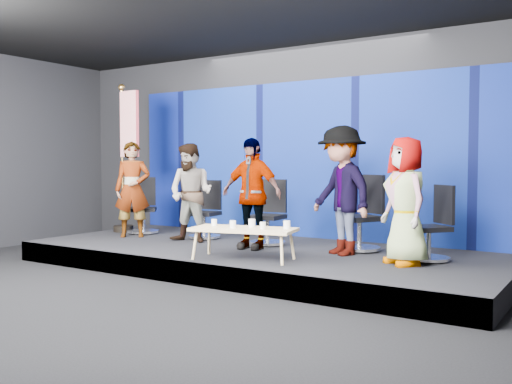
% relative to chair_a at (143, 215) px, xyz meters
% --- Properties ---
extents(ground, '(10.00, 10.00, 0.00)m').
position_rel_chair_a_xyz_m(ground, '(2.63, -2.82, -0.62)').
color(ground, black).
rests_on(ground, ground).
extents(room_walls, '(10.02, 8.02, 3.51)m').
position_rel_chair_a_xyz_m(room_walls, '(2.63, -2.82, 1.81)').
color(room_walls, black).
rests_on(room_walls, ground).
extents(riser, '(7.00, 3.00, 0.30)m').
position_rel_chair_a_xyz_m(riser, '(2.63, -0.32, -0.47)').
color(riser, black).
rests_on(riser, ground).
extents(backdrop, '(7.00, 0.08, 2.60)m').
position_rel_chair_a_xyz_m(backdrop, '(2.63, 1.13, 0.98)').
color(backdrop, '#07105C').
rests_on(backdrop, riser).
extents(chair_a, '(0.78, 0.78, 0.98)m').
position_rel_chair_a_xyz_m(chair_a, '(0.00, 0.00, 0.00)').
color(chair_a, silver).
rests_on(chair_a, riser).
extents(panelist_a, '(0.69, 0.66, 1.60)m').
position_rel_chair_a_xyz_m(panelist_a, '(0.20, -0.46, 0.47)').
color(panelist_a, black).
rests_on(panelist_a, riser).
extents(chair_b, '(0.60, 0.60, 0.95)m').
position_rel_chair_a_xyz_m(chair_b, '(1.33, 0.07, -0.01)').
color(chair_b, silver).
rests_on(chair_b, riser).
extents(panelist_b, '(0.82, 0.68, 1.55)m').
position_rel_chair_a_xyz_m(panelist_b, '(1.43, -0.42, 0.45)').
color(panelist_b, black).
rests_on(panelist_b, riser).
extents(chair_c, '(0.59, 0.59, 0.99)m').
position_rel_chair_a_xyz_m(chair_c, '(2.59, 0.03, 0.00)').
color(chair_c, silver).
rests_on(chair_c, riser).
extents(panelist_c, '(0.96, 0.45, 1.60)m').
position_rel_chair_a_xyz_m(panelist_c, '(2.59, -0.47, 0.48)').
color(panelist_c, black).
rests_on(panelist_c, riser).
extents(chair_d, '(0.82, 0.82, 1.07)m').
position_rel_chair_a_xyz_m(chair_d, '(4.01, 0.24, 0.03)').
color(chair_d, silver).
rests_on(chair_d, riser).
extents(panelist_d, '(1.30, 1.11, 1.74)m').
position_rel_chair_a_xyz_m(panelist_d, '(3.90, -0.25, 0.55)').
color(panelist_d, black).
rests_on(panelist_d, riser).
extents(chair_e, '(0.76, 0.76, 0.96)m').
position_rel_chair_a_xyz_m(chair_e, '(5.08, -0.06, -0.01)').
color(chair_e, silver).
rests_on(chair_e, riser).
extents(panelist_e, '(0.90, 0.87, 1.56)m').
position_rel_chair_a_xyz_m(panelist_e, '(4.87, -0.52, 0.46)').
color(panelist_e, black).
rests_on(panelist_e, riser).
extents(coffee_table, '(1.43, 0.85, 0.41)m').
position_rel_chair_a_xyz_m(coffee_table, '(3.02, -1.30, 0.05)').
color(coffee_table, tan).
rests_on(coffee_table, riser).
extents(mug_a, '(0.07, 0.07, 0.09)m').
position_rel_chair_a_xyz_m(mug_a, '(2.56, -1.32, 0.13)').
color(mug_a, white).
rests_on(mug_a, coffee_table).
extents(mug_b, '(0.08, 0.08, 0.10)m').
position_rel_chair_a_xyz_m(mug_b, '(2.91, -1.39, 0.13)').
color(mug_b, white).
rests_on(mug_b, coffee_table).
extents(mug_c, '(0.09, 0.09, 0.10)m').
position_rel_chair_a_xyz_m(mug_c, '(3.06, -1.17, 0.14)').
color(mug_c, white).
rests_on(mug_c, coffee_table).
extents(mug_d, '(0.07, 0.07, 0.09)m').
position_rel_chair_a_xyz_m(mug_d, '(3.29, -1.27, 0.13)').
color(mug_d, white).
rests_on(mug_d, coffee_table).
extents(mug_e, '(0.09, 0.09, 0.10)m').
position_rel_chair_a_xyz_m(mug_e, '(3.55, -1.11, 0.14)').
color(mug_e, white).
rests_on(mug_e, coffee_table).
extents(flag_stand, '(0.60, 0.35, 2.64)m').
position_rel_chair_a_xyz_m(flag_stand, '(-0.34, -0.06, 1.08)').
color(flag_stand, black).
rests_on(flag_stand, riser).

